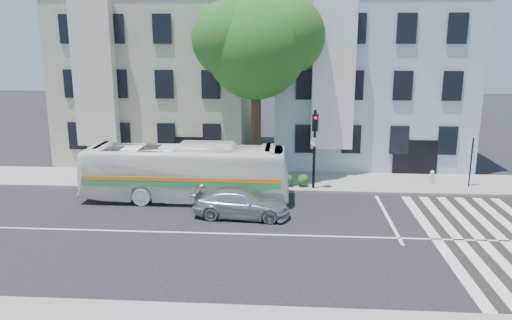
# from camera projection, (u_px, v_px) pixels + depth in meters

# --- Properties ---
(ground) EXTENTS (120.00, 120.00, 0.00)m
(ground) POSITION_uv_depth(u_px,v_px,m) (242.00, 234.00, 20.94)
(ground) COLOR black
(ground) RESTS_ON ground
(sidewalk_far) EXTENTS (80.00, 4.00, 0.15)m
(sidewalk_far) POSITION_uv_depth(u_px,v_px,m) (255.00, 181.00, 28.69)
(sidewalk_far) COLOR gray
(sidewalk_far) RESTS_ON ground
(building_left) EXTENTS (12.00, 10.00, 11.00)m
(building_left) POSITION_uv_depth(u_px,v_px,m) (162.00, 76.00, 34.69)
(building_left) COLOR #9B9D84
(building_left) RESTS_ON ground
(building_right) EXTENTS (12.00, 10.00, 11.00)m
(building_right) POSITION_uv_depth(u_px,v_px,m) (366.00, 77.00, 33.74)
(building_right) COLOR #A1B5C0
(building_right) RESTS_ON ground
(street_tree) EXTENTS (7.30, 5.90, 11.10)m
(street_tree) POSITION_uv_depth(u_px,v_px,m) (257.00, 42.00, 27.60)
(street_tree) COLOR #2D2116
(street_tree) RESTS_ON ground
(bus) EXTENTS (2.47, 10.43, 2.90)m
(bus) POSITION_uv_depth(u_px,v_px,m) (186.00, 172.00, 25.17)
(bus) COLOR white
(bus) RESTS_ON ground
(sedan) EXTENTS (2.10, 4.54, 1.28)m
(sedan) POSITION_uv_depth(u_px,v_px,m) (241.00, 203.00, 22.88)
(sedan) COLOR silver
(sedan) RESTS_ON ground
(hedge) EXTENTS (8.52, 1.09, 0.70)m
(hedge) POSITION_uv_depth(u_px,v_px,m) (226.00, 179.00, 27.53)
(hedge) COLOR #346621
(hedge) RESTS_ON sidewalk_far
(traffic_signal) EXTENTS (0.45, 0.54, 4.39)m
(traffic_signal) POSITION_uv_depth(u_px,v_px,m) (315.00, 140.00, 26.29)
(traffic_signal) COLOR black
(traffic_signal) RESTS_ON ground
(fire_hydrant) EXTENTS (0.41, 0.24, 0.73)m
(fire_hydrant) POSITION_uv_depth(u_px,v_px,m) (432.00, 177.00, 27.86)
(fire_hydrant) COLOR silver
(fire_hydrant) RESTS_ON sidewalk_far
(far_sign_pole) EXTENTS (0.49, 0.20, 2.71)m
(far_sign_pole) POSITION_uv_depth(u_px,v_px,m) (471.00, 156.00, 26.98)
(far_sign_pole) COLOR black
(far_sign_pole) RESTS_ON sidewalk_far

